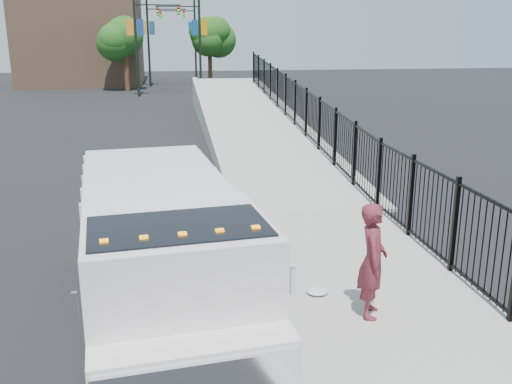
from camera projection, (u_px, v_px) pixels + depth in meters
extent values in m
plane|color=black|center=(267.00, 288.00, 10.42)|extent=(120.00, 120.00, 0.00)
cube|color=#9E998E|center=(412.00, 332.00, 8.78)|extent=(3.55, 12.00, 0.12)
cube|color=#ADAAA3|center=(290.00, 340.00, 8.50)|extent=(0.30, 12.00, 0.16)
cube|color=#9E998E|center=(254.00, 134.00, 25.96)|extent=(3.95, 24.06, 3.19)
cube|color=black|center=(306.00, 128.00, 22.11)|extent=(0.10, 28.00, 1.80)
cube|color=black|center=(163.00, 289.00, 9.23)|extent=(1.66, 6.36, 0.20)
cube|color=silver|center=(179.00, 292.00, 7.00)|extent=(2.40, 2.28, 1.85)
cube|color=silver|center=(195.00, 378.00, 6.06)|extent=(2.24, 0.90, 0.93)
cube|color=black|center=(180.00, 257.00, 6.64)|extent=(2.16, 1.43, 0.79)
cube|color=silver|center=(153.00, 212.00, 10.10)|extent=(2.66, 4.12, 1.57)
cube|color=silver|center=(75.00, 307.00, 5.74)|extent=(0.06, 0.06, 0.32)
cube|color=silver|center=(293.00, 281.00, 6.33)|extent=(0.06, 0.06, 0.32)
cube|color=orange|center=(104.00, 242.00, 6.02)|extent=(0.10, 0.08, 0.06)
cube|color=orange|center=(144.00, 239.00, 6.13)|extent=(0.10, 0.08, 0.06)
cube|color=orange|center=(182.00, 235.00, 6.23)|extent=(0.10, 0.08, 0.06)
cube|color=orange|center=(220.00, 232.00, 6.34)|extent=(0.10, 0.08, 0.06)
cube|color=orange|center=(256.00, 228.00, 6.44)|extent=(0.10, 0.08, 0.06)
cylinder|color=black|center=(269.00, 379.00, 6.91)|extent=(0.40, 0.95, 0.93)
cylinder|color=black|center=(100.00, 257.00, 10.63)|extent=(0.40, 0.95, 0.93)
cylinder|color=black|center=(203.00, 247.00, 11.12)|extent=(0.40, 0.95, 0.93)
cylinder|color=black|center=(99.00, 239.00, 11.57)|extent=(0.40, 0.95, 0.93)
cylinder|color=black|center=(194.00, 230.00, 12.07)|extent=(0.40, 0.95, 0.93)
imported|color=maroon|center=(373.00, 261.00, 8.95)|extent=(0.64, 0.79, 1.87)
ellipsoid|color=silver|center=(317.00, 291.00, 9.93)|extent=(0.39, 0.39, 0.10)
cylinder|color=black|center=(136.00, 39.00, 39.94)|extent=(0.18, 0.18, 8.00)
cube|color=black|center=(157.00, 5.00, 39.55)|extent=(3.20, 0.08, 0.08)
cube|color=black|center=(178.00, 10.00, 39.85)|extent=(0.18, 0.22, 0.60)
cube|color=navy|center=(140.00, 27.00, 39.77)|extent=(0.45, 0.04, 1.10)
cube|color=orange|center=(130.00, 27.00, 39.67)|extent=(0.45, 0.04, 1.10)
cylinder|color=black|center=(200.00, 39.00, 42.81)|extent=(0.18, 0.18, 8.00)
cube|color=black|center=(177.00, 6.00, 41.96)|extent=(3.20, 0.08, 0.08)
cube|color=black|center=(158.00, 11.00, 41.85)|extent=(0.18, 0.22, 0.60)
cube|color=orange|center=(204.00, 28.00, 42.65)|extent=(0.45, 0.04, 1.10)
cube|color=navy|center=(195.00, 28.00, 42.55)|extent=(0.45, 0.04, 1.10)
cylinder|color=black|center=(148.00, 38.00, 47.53)|extent=(0.18, 0.18, 8.00)
cube|color=black|center=(166.00, 9.00, 47.13)|extent=(3.20, 0.08, 0.08)
cube|color=black|center=(184.00, 14.00, 47.43)|extent=(0.18, 0.22, 0.60)
cube|color=navy|center=(152.00, 28.00, 47.36)|extent=(0.45, 0.04, 1.10)
cube|color=gold|center=(143.00, 28.00, 47.26)|extent=(0.45, 0.04, 1.10)
cylinder|color=black|center=(195.00, 37.00, 51.86)|extent=(0.18, 0.18, 8.00)
cube|color=black|center=(177.00, 11.00, 51.01)|extent=(3.20, 0.08, 0.08)
cube|color=black|center=(160.00, 15.00, 50.90)|extent=(0.18, 0.22, 0.60)
cube|color=#C17D25|center=(199.00, 28.00, 51.69)|extent=(0.45, 0.04, 1.10)
cube|color=#0B4887|center=(191.00, 28.00, 51.59)|extent=(0.45, 0.04, 1.10)
cylinder|color=#382314|center=(127.00, 71.00, 44.19)|extent=(0.36, 0.36, 3.20)
sphere|color=#194714|center=(125.00, 39.00, 43.53)|extent=(3.09, 3.09, 3.09)
cylinder|color=#382314|center=(210.00, 67.00, 47.97)|extent=(0.36, 0.36, 3.20)
sphere|color=#194714|center=(210.00, 38.00, 47.32)|extent=(2.71, 2.71, 2.71)
cylinder|color=#382314|center=(129.00, 63.00, 54.64)|extent=(0.36, 0.36, 3.20)
sphere|color=#194714|center=(127.00, 37.00, 53.99)|extent=(2.55, 2.55, 2.55)
cube|color=#8C664C|center=(82.00, 38.00, 49.92)|extent=(10.00, 10.00, 8.00)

